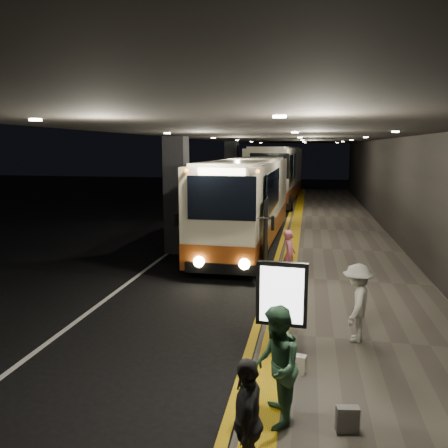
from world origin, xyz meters
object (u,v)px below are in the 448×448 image
(passenger_waiting_green, at_px, (276,366))
(coach_second, at_px, (277,177))
(passenger_waiting_grey, at_px, (247,420))
(coach_main, at_px, (247,206))
(stanchion_post, at_px, (280,307))
(passenger_waiting_white, at_px, (357,303))
(info_sign, at_px, (282,296))
(bag_polka, at_px, (347,419))
(passenger_boarding, at_px, (289,255))
(bag_plain, at_px, (298,364))

(passenger_waiting_green, bearing_deg, coach_second, 177.15)
(passenger_waiting_grey, bearing_deg, coach_main, -175.49)
(coach_second, distance_m, stanchion_post, 22.92)
(passenger_waiting_white, xyz_separation_m, stanchion_post, (-1.53, 0.18, -0.26))
(coach_second, xyz_separation_m, info_sign, (1.86, -24.29, -0.46))
(passenger_waiting_white, height_order, info_sign, info_sign)
(coach_main, distance_m, passenger_waiting_green, 12.05)
(passenger_waiting_grey, relative_size, info_sign, 0.81)
(passenger_waiting_grey, relative_size, bag_polka, 4.11)
(coach_main, xyz_separation_m, passenger_boarding, (1.93, -5.02, -0.75))
(bag_plain, bearing_deg, bag_polka, -64.95)
(coach_second, distance_m, passenger_waiting_green, 26.07)
(coach_main, xyz_separation_m, coach_second, (0.16, 14.13, 0.24))
(passenger_waiting_white, xyz_separation_m, info_sign, (-1.42, -1.28, 0.49))
(info_sign, relative_size, stanchion_post, 1.78)
(passenger_boarding, height_order, passenger_waiting_grey, passenger_waiting_grey)
(bag_polka, bearing_deg, passenger_waiting_white, 82.53)
(passenger_waiting_green, relative_size, passenger_waiting_white, 1.08)
(passenger_waiting_white, height_order, passenger_waiting_grey, passenger_waiting_white)
(coach_second, height_order, bag_plain, coach_second)
(passenger_waiting_grey, height_order, bag_polka, passenger_waiting_grey)
(coach_main, xyz_separation_m, bag_plain, (2.35, -10.40, -1.33))
(bag_polka, distance_m, stanchion_post, 3.41)
(coach_main, bearing_deg, passenger_waiting_grey, -80.44)
(passenger_waiting_grey, distance_m, info_sign, 2.90)
(coach_main, bearing_deg, info_sign, -77.16)
(coach_main, xyz_separation_m, passenger_waiting_grey, (1.82, -13.00, -0.73))
(passenger_boarding, xyz_separation_m, bag_plain, (0.41, -5.38, -0.59))
(passenger_waiting_white, relative_size, bag_plain, 4.92)
(coach_main, relative_size, bag_plain, 34.44)
(bag_polka, bearing_deg, coach_second, 96.32)
(coach_main, bearing_deg, stanchion_post, -76.01)
(bag_plain, bearing_deg, passenger_waiting_white, 54.52)
(passenger_waiting_green, distance_m, info_sign, 1.75)
(passenger_waiting_grey, bearing_deg, bag_plain, 165.12)
(passenger_waiting_green, bearing_deg, passenger_waiting_white, 148.16)
(passenger_waiting_green, xyz_separation_m, passenger_waiting_grey, (-0.24, -1.15, -0.09))
(coach_second, bearing_deg, stanchion_post, -82.65)
(coach_second, height_order, passenger_waiting_white, coach_second)
(passenger_boarding, xyz_separation_m, bag_polka, (1.11, -6.86, -0.56))
(coach_main, xyz_separation_m, stanchion_post, (1.91, -8.69, -0.96))
(passenger_waiting_grey, relative_size, stanchion_post, 1.43)
(coach_second, xyz_separation_m, passenger_boarding, (1.77, -19.16, -0.99))
(coach_main, relative_size, coach_second, 0.88)
(coach_main, xyz_separation_m, passenger_waiting_green, (2.06, -11.85, -0.64))
(info_sign, bearing_deg, passenger_boarding, 94.38)
(coach_main, relative_size, stanchion_post, 10.42)
(passenger_waiting_green, distance_m, bag_plain, 1.64)
(info_sign, bearing_deg, stanchion_post, 97.71)
(coach_main, height_order, passenger_waiting_white, coach_main)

